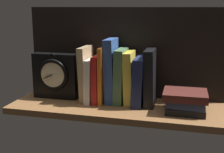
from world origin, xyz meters
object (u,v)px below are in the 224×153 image
at_px(book_stack_side, 186,101).
at_px(book_blue_modern, 112,71).
at_px(book_green_romantic, 121,76).
at_px(book_orange_pandolfini, 105,74).
at_px(book_black_skeptic, 150,77).
at_px(book_tan_shortstories, 86,73).
at_px(book_white_catcher, 93,79).
at_px(book_red_requiem, 99,78).
at_px(book_yellow_seinlanguage, 130,78).
at_px(framed_clock, 55,76).
at_px(book_navy_bierce, 140,81).

bearing_deg(book_stack_side, book_blue_modern, 168.29).
bearing_deg(book_green_romantic, book_blue_modern, 180.00).
bearing_deg(book_orange_pandolfini, book_black_skeptic, 0.00).
xyz_separation_m(book_blue_modern, book_stack_side, (0.30, -0.06, -0.09)).
relative_size(book_tan_shortstories, book_stack_side, 1.40).
bearing_deg(book_white_catcher, book_tan_shortstories, 180.00).
bearing_deg(book_green_romantic, book_black_skeptic, 0.00).
height_order(book_red_requiem, book_black_skeptic, book_black_skeptic).
distance_m(book_yellow_seinlanguage, book_black_skeptic, 0.08).
distance_m(book_white_catcher, book_yellow_seinlanguage, 0.16).
relative_size(book_orange_pandolfini, framed_clock, 1.16).
height_order(book_white_catcher, book_blue_modern, book_blue_modern).
relative_size(book_white_catcher, framed_clock, 0.91).
bearing_deg(book_yellow_seinlanguage, book_tan_shortstories, 180.00).
xyz_separation_m(book_black_skeptic, framed_clock, (-0.40, -0.01, -0.01)).
bearing_deg(book_blue_modern, book_yellow_seinlanguage, 0.00).
relative_size(book_green_romantic, book_navy_bierce, 1.16).
bearing_deg(book_stack_side, book_yellow_seinlanguage, 164.42).
bearing_deg(book_black_skeptic, book_blue_modern, 180.00).
bearing_deg(book_tan_shortstories, book_white_catcher, 0.00).
distance_m(book_orange_pandolfini, book_blue_modern, 0.03).
xyz_separation_m(book_green_romantic, framed_clock, (-0.28, -0.01, -0.01)).
bearing_deg(book_orange_pandolfini, book_yellow_seinlanguage, 0.00).
distance_m(book_red_requiem, book_yellow_seinlanguage, 0.13).
bearing_deg(book_black_skeptic, book_tan_shortstories, 180.00).
height_order(book_blue_modern, book_stack_side, book_blue_modern).
xyz_separation_m(book_white_catcher, book_red_requiem, (0.03, 0.00, 0.01)).
bearing_deg(book_white_catcher, book_navy_bierce, 0.00).
height_order(book_tan_shortstories, book_black_skeptic, book_tan_shortstories).
bearing_deg(framed_clock, book_yellow_seinlanguage, 2.61).
xyz_separation_m(book_red_requiem, framed_clock, (-0.19, -0.01, 0.00)).
relative_size(book_orange_pandolfini, book_navy_bierce, 1.20).
xyz_separation_m(book_orange_pandolfini, book_stack_side, (0.33, -0.06, -0.07)).
distance_m(book_orange_pandolfini, book_yellow_seinlanguage, 0.11).
xyz_separation_m(book_blue_modern, book_navy_bierce, (0.12, 0.00, -0.03)).
bearing_deg(book_blue_modern, book_stack_side, -11.71).
relative_size(book_red_requiem, book_green_romantic, 0.88).
bearing_deg(book_blue_modern, book_green_romantic, 0.00).
relative_size(book_green_romantic, framed_clock, 1.11).
relative_size(book_white_catcher, book_black_skeptic, 0.81).
distance_m(book_blue_modern, book_navy_bierce, 0.12).
height_order(book_tan_shortstories, book_blue_modern, book_blue_modern).
xyz_separation_m(book_yellow_seinlanguage, framed_clock, (-0.32, -0.01, -0.01)).
distance_m(book_tan_shortstories, book_green_romantic, 0.15).
xyz_separation_m(book_blue_modern, framed_clock, (-0.24, -0.01, -0.03)).
height_order(book_yellow_seinlanguage, framed_clock, book_yellow_seinlanguage).
relative_size(book_black_skeptic, framed_clock, 1.13).
distance_m(book_orange_pandolfini, book_navy_bierce, 0.15).
relative_size(book_orange_pandolfini, book_blue_modern, 0.88).
bearing_deg(book_yellow_seinlanguage, book_blue_modern, 180.00).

